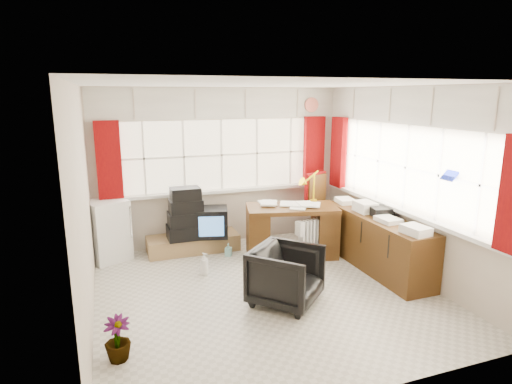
# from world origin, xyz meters

# --- Properties ---
(ground) EXTENTS (4.00, 4.00, 0.00)m
(ground) POSITION_xyz_m (0.00, 0.00, 0.00)
(ground) COLOR beige
(ground) RESTS_ON ground
(room_walls) EXTENTS (4.00, 4.00, 4.00)m
(room_walls) POSITION_xyz_m (0.00, 0.00, 1.50)
(room_walls) COLOR beige
(room_walls) RESTS_ON ground
(window_back) EXTENTS (3.70, 0.12, 3.60)m
(window_back) POSITION_xyz_m (0.00, 1.94, 0.95)
(window_back) COLOR #FFEFC9
(window_back) RESTS_ON room_walls
(window_right) EXTENTS (0.12, 3.70, 3.60)m
(window_right) POSITION_xyz_m (1.94, 0.00, 0.95)
(window_right) COLOR #FFEFC9
(window_right) RESTS_ON room_walls
(curtains) EXTENTS (3.83, 3.83, 1.15)m
(curtains) POSITION_xyz_m (0.92, 0.93, 1.46)
(curtains) COLOR maroon
(curtains) RESTS_ON room_walls
(overhead_cabinets) EXTENTS (3.98, 3.98, 0.48)m
(overhead_cabinets) POSITION_xyz_m (0.98, 0.98, 2.25)
(overhead_cabinets) COLOR silver
(overhead_cabinets) RESTS_ON room_walls
(desk) EXTENTS (1.45, 0.96, 0.81)m
(desk) POSITION_xyz_m (0.81, 1.03, 0.43)
(desk) COLOR #513113
(desk) RESTS_ON ground
(desk_lamp) EXTENTS (0.17, 0.14, 0.48)m
(desk_lamp) POSITION_xyz_m (1.26, 1.21, 1.10)
(desk_lamp) COLOR yellow
(desk_lamp) RESTS_ON desk
(task_chair) EXTENTS (0.63, 0.65, 1.15)m
(task_chair) POSITION_xyz_m (1.51, 1.47, 0.61)
(task_chair) COLOR black
(task_chair) RESTS_ON ground
(office_chair) EXTENTS (1.04, 1.04, 0.68)m
(office_chair) POSITION_xyz_m (0.13, -0.34, 0.34)
(office_chair) COLOR black
(office_chair) RESTS_ON ground
(radiator) EXTENTS (0.44, 0.24, 0.62)m
(radiator) POSITION_xyz_m (1.01, 0.75, 0.25)
(radiator) COLOR white
(radiator) RESTS_ON ground
(credenza) EXTENTS (0.50, 2.00, 0.85)m
(credenza) POSITION_xyz_m (1.73, 0.20, 0.39)
(credenza) COLOR #513113
(credenza) RESTS_ON ground
(file_tray) EXTENTS (0.34, 0.40, 0.12)m
(file_tray) POSITION_xyz_m (1.80, 0.27, 0.81)
(file_tray) COLOR black
(file_tray) RESTS_ON credenza
(tv_bench) EXTENTS (1.40, 0.50, 0.25)m
(tv_bench) POSITION_xyz_m (-0.55, 1.72, 0.12)
(tv_bench) COLOR olive
(tv_bench) RESTS_ON ground
(crt_tv) EXTENTS (0.58, 0.56, 0.44)m
(crt_tv) POSITION_xyz_m (-0.28, 1.60, 0.47)
(crt_tv) COLOR black
(crt_tv) RESTS_ON tv_bench
(hifi_stack) EXTENTS (0.58, 0.37, 0.79)m
(hifi_stack) POSITION_xyz_m (-0.66, 1.62, 0.61)
(hifi_stack) COLOR black
(hifi_stack) RESTS_ON tv_bench
(mini_fridge) EXTENTS (0.70, 0.70, 0.90)m
(mini_fridge) POSITION_xyz_m (-1.80, 1.80, 0.45)
(mini_fridge) COLOR white
(mini_fridge) RESTS_ON ground
(spray_bottle_a) EXTENTS (0.17, 0.17, 0.31)m
(spray_bottle_a) POSITION_xyz_m (-0.59, 0.77, 0.15)
(spray_bottle_a) COLOR silver
(spray_bottle_a) RESTS_ON ground
(spray_bottle_b) EXTENTS (0.13, 0.13, 0.20)m
(spray_bottle_b) POSITION_xyz_m (-0.10, 1.32, 0.10)
(spray_bottle_b) COLOR #88CAC2
(spray_bottle_b) RESTS_ON ground
(flower_vase) EXTENTS (0.25, 0.25, 0.43)m
(flower_vase) POSITION_xyz_m (-1.77, -0.84, 0.21)
(flower_vase) COLOR black
(flower_vase) RESTS_ON ground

